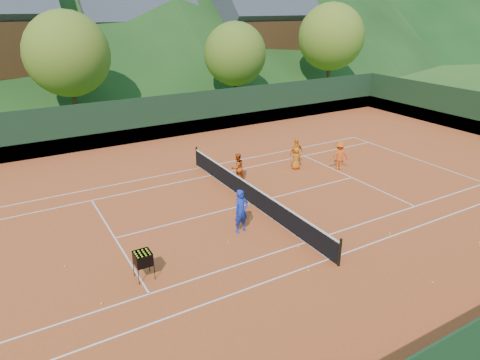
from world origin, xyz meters
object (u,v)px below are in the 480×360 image
student_a (237,168)px  student_c (296,158)px  tennis_net (251,194)px  student_b (296,153)px  chalet_mid (138,39)px  chalet_right (262,35)px  student_d (339,156)px  ball_hopper (143,259)px  coach (241,211)px

student_a → student_c: 3.79m
tennis_net → student_b: bearing=31.3°
student_c → chalet_mid: chalet_mid is taller
tennis_net → chalet_mid: (6.00, 34.00, 4.47)m
chalet_mid → chalet_right: size_ratio=1.06×
student_d → ball_hopper: (-12.84, -4.47, -0.08)m
coach → ball_hopper: bearing=-174.6°
student_c → tennis_net: student_c is taller
chalet_right → student_b: bearing=-119.3°
tennis_net → chalet_right: (20.00, 30.00, 4.74)m
ball_hopper → chalet_right: bearing=51.7°
chalet_mid → chalet_right: (14.00, -4.00, 0.27)m
student_a → coach: bearing=53.7°
student_d → coach: bearing=44.4°
coach → chalet_mid: (7.74, 36.05, 4.05)m
student_a → chalet_right: (19.20, 27.34, 4.46)m
student_d → chalet_right: size_ratio=0.14×
student_b → student_d: (1.77, -1.64, -0.00)m
coach → chalet_mid: chalet_mid is taller
student_a → student_c: (3.78, -0.07, -0.14)m
chalet_mid → chalet_right: bearing=-15.9°
tennis_net → ball_hopper: (-6.24, -3.18, 0.25)m
student_b → chalet_right: (15.17, 27.06, 4.41)m
ball_hopper → student_b: bearing=28.9°
student_b → student_c: student_b is taller
student_a → student_d: bearing=158.8°
student_d → tennis_net: size_ratio=0.14×
tennis_net → chalet_mid: chalet_mid is taller
tennis_net → chalet_mid: bearing=80.0°
student_b → chalet_mid: chalet_mid is taller
student_b → chalet_mid: size_ratio=0.13×
student_b → ball_hopper: bearing=21.4°
tennis_net → chalet_right: size_ratio=1.01×
student_b → student_d: size_ratio=1.00×
coach → chalet_mid: 37.09m
chalet_right → tennis_net: bearing=-123.7°
student_d → ball_hopper: student_d is taller
student_c → student_d: (2.02, -1.30, 0.18)m
student_d → chalet_mid: (-0.60, 32.71, 4.15)m
student_c → student_d: student_d is taller
student_d → chalet_right: chalet_right is taller
tennis_net → ball_hopper: bearing=-153.0°
student_c → tennis_net: (-4.58, -2.59, -0.14)m
ball_hopper → student_c: bearing=28.1°
chalet_mid → student_b: bearing=-92.2°
student_b → student_d: 2.41m
chalet_mid → coach: bearing=-102.1°
student_d → chalet_right: (13.40, 28.71, 4.41)m
tennis_net → chalet_right: chalet_right is taller
chalet_right → ball_hopper: bearing=-128.3°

